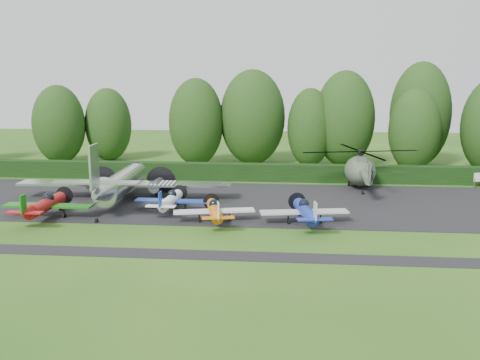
# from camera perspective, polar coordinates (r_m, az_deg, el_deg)

# --- Properties ---
(ground) EXTENTS (160.00, 160.00, 0.00)m
(ground) POSITION_cam_1_polar(r_m,az_deg,el_deg) (42.84, -6.77, -5.26)
(ground) COLOR #224E16
(ground) RESTS_ON ground
(apron) EXTENTS (70.00, 18.00, 0.01)m
(apron) POSITION_cam_1_polar(r_m,az_deg,el_deg) (52.34, -4.50, -2.24)
(apron) COLOR black
(apron) RESTS_ON ground
(taxiway_verge) EXTENTS (70.00, 2.00, 0.00)m
(taxiway_verge) POSITION_cam_1_polar(r_m,az_deg,el_deg) (37.26, -8.70, -7.79)
(taxiway_verge) COLOR black
(taxiway_verge) RESTS_ON ground
(hedgerow) EXTENTS (90.00, 1.60, 2.00)m
(hedgerow) POSITION_cam_1_polar(r_m,az_deg,el_deg) (62.97, -2.80, 0.02)
(hedgerow) COLOR black
(hedgerow) RESTS_ON ground
(transport_plane) EXTENTS (21.11, 16.19, 6.77)m
(transport_plane) POSITION_cam_1_polar(r_m,az_deg,el_deg) (52.75, -12.58, -0.28)
(transport_plane) COLOR silver
(transport_plane) RESTS_ON ground
(light_plane_red) EXTENTS (7.68, 8.08, 2.95)m
(light_plane_red) POSITION_cam_1_polar(r_m,az_deg,el_deg) (48.30, -20.02, -2.50)
(light_plane_red) COLOR #9B0E0E
(light_plane_red) RESTS_ON ground
(light_plane_white) EXTENTS (6.71, 7.05, 2.58)m
(light_plane_white) POSITION_cam_1_polar(r_m,az_deg,el_deg) (48.17, -7.41, -2.14)
(light_plane_white) COLOR white
(light_plane_white) RESTS_ON ground
(light_plane_orange) EXTENTS (6.75, 7.10, 2.59)m
(light_plane_orange) POSITION_cam_1_polar(r_m,az_deg,el_deg) (44.15, -2.73, -3.25)
(light_plane_orange) COLOR #D16A0C
(light_plane_orange) RESTS_ON ground
(light_plane_blue) EXTENTS (7.26, 7.63, 2.79)m
(light_plane_blue) POSITION_cam_1_polar(r_m,az_deg,el_deg) (43.85, 6.99, -3.31)
(light_plane_blue) COLOR #1A2D9D
(light_plane_blue) RESTS_ON ground
(helicopter) EXTENTS (12.83, 15.03, 4.13)m
(helicopter) POSITION_cam_1_polar(r_m,az_deg,el_deg) (59.27, 12.70, 1.26)
(helicopter) COLOR #3C4837
(helicopter) RESTS_ON ground
(tree_1) EXTENTS (6.45, 6.45, 10.55)m
(tree_1) POSITION_cam_1_polar(r_m,az_deg,el_deg) (71.54, 18.09, 5.06)
(tree_1) COLOR black
(tree_1) RESTS_ON ground
(tree_2) EXTENTS (6.57, 6.57, 10.42)m
(tree_2) POSITION_cam_1_polar(r_m,az_deg,el_deg) (79.36, -13.87, 5.75)
(tree_2) COLOR black
(tree_2) RESTS_ON ground
(tree_3) EXTENTS (7.97, 7.97, 12.83)m
(tree_3) POSITION_cam_1_polar(r_m,az_deg,el_deg) (73.02, 11.10, 6.40)
(tree_3) COLOR black
(tree_3) RESTS_ON ground
(tree_4) EXTENTS (7.38, 7.38, 11.83)m
(tree_4) POSITION_cam_1_polar(r_m,az_deg,el_deg) (72.94, -4.70, 6.16)
(tree_4) COLOR black
(tree_4) RESTS_ON ground
(tree_5) EXTENTS (8.90, 8.90, 12.98)m
(tree_5) POSITION_cam_1_polar(r_m,az_deg,el_deg) (73.56, 1.34, 6.69)
(tree_5) COLOR black
(tree_5) RESTS_ON ground
(tree_7) EXTENTS (7.18, 7.18, 10.89)m
(tree_7) POSITION_cam_1_polar(r_m,az_deg,el_deg) (78.71, -18.76, 5.63)
(tree_7) COLOR black
(tree_7) RESTS_ON ground
(tree_8) EXTENTS (6.00, 6.00, 10.54)m
(tree_8) POSITION_cam_1_polar(r_m,az_deg,el_deg) (72.13, 7.46, 5.54)
(tree_8) COLOR black
(tree_8) RESTS_ON ground
(tree_10) EXTENTS (8.00, 8.00, 13.98)m
(tree_10) POSITION_cam_1_polar(r_m,az_deg,el_deg) (76.03, 18.66, 6.64)
(tree_10) COLOR black
(tree_10) RESTS_ON ground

